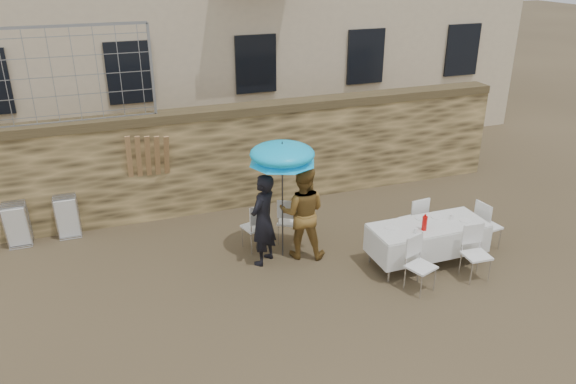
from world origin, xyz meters
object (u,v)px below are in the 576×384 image
object	(u,v)px
table_chair_side	(488,225)
table_chair_front_left	(421,265)
man_suit	(263,220)
woman_dress	(302,212)
chair_stack_right	(67,214)
couple_chair_right	(289,220)
table_chair_front_right	(477,254)
table_chair_back	(413,219)
soda_bottle	(425,223)
umbrella	(282,157)
couple_chair_left	(255,226)
chair_stack_left	(18,221)
banquet_table	(429,227)

from	to	relation	value
table_chair_side	table_chair_front_left	bearing A→B (deg)	106.14
man_suit	woman_dress	size ratio (longest dim) A/B	0.98
chair_stack_right	table_chair_side	bearing A→B (deg)	-23.62
couple_chair_right	table_chair_front_right	size ratio (longest dim) A/B	1.00
table_chair_front_right	table_chair_back	bearing A→B (deg)	104.54
table_chair_front_right	table_chair_side	bearing A→B (deg)	46.95
couple_chair_right	table_chair_back	distance (m)	2.39
soda_bottle	chair_stack_right	world-z (taller)	soda_bottle
umbrella	table_chair_side	size ratio (longest dim) A/B	2.16
couple_chair_left	chair_stack_left	xyz separation A→B (m)	(-4.22, 1.80, -0.02)
couple_chair_left	table_chair_front_right	distance (m)	4.01
banquet_table	table_chair_front_left	world-z (taller)	table_chair_front_left
soda_bottle	table_chair_front_left	world-z (taller)	soda_bottle
woman_dress	banquet_table	world-z (taller)	woman_dress
banquet_table	table_chair_back	size ratio (longest dim) A/B	2.19
soda_bottle	couple_chair_right	bearing A→B (deg)	137.23
couple_chair_left	table_chair_front_right	bearing A→B (deg)	130.29
table_chair_front_left	umbrella	bearing A→B (deg)	114.08
banquet_table	chair_stack_right	xyz separation A→B (m)	(-6.09, 3.37, -0.27)
soda_bottle	table_chair_back	distance (m)	1.11
soda_bottle	chair_stack_left	distance (m)	7.66
couple_chair_left	chair_stack_right	size ratio (longest dim) A/B	1.04
soda_bottle	table_chair_back	size ratio (longest dim) A/B	0.27
woman_dress	chair_stack_right	bearing A→B (deg)	-5.58
chair_stack_right	woman_dress	bearing A→B (deg)	-29.98
woman_dress	table_chair_front_right	bearing A→B (deg)	169.18
table_chair_side	umbrella	bearing A→B (deg)	67.88
couple_chair_right	woman_dress	bearing A→B (deg)	126.98
banquet_table	chair_stack_left	xyz separation A→B (m)	(-6.99, 3.37, -0.27)
chair_stack_left	table_chair_back	bearing A→B (deg)	-19.70
umbrella	man_suit	bearing A→B (deg)	-165.96
chair_stack_left	man_suit	bearing A→B (deg)	-29.09
umbrella	table_chair_front_right	bearing A→B (deg)	-33.21
umbrella	couple_chair_left	size ratio (longest dim) A/B	2.16
couple_chair_right	table_chair_front_left	bearing A→B (deg)	153.99
table_chair_front_right	chair_stack_right	bearing A→B (deg)	151.54
table_chair_front_right	chair_stack_right	world-z (taller)	table_chair_front_right
man_suit	table_chair_side	world-z (taller)	man_suit
couple_chair_left	chair_stack_left	world-z (taller)	couple_chair_left
woman_dress	soda_bottle	distance (m)	2.16
woman_dress	table_chair_back	distance (m)	2.26
woman_dress	couple_chair_right	world-z (taller)	woman_dress
couple_chair_left	couple_chair_right	xyz separation A→B (m)	(0.70, 0.00, 0.00)
chair_stack_right	couple_chair_right	bearing A→B (deg)	-24.10
banquet_table	chair_stack_left	bearing A→B (deg)	154.23
couple_chair_right	table_chair_front_left	distance (m)	2.75
table_chair_front_right	chair_stack_left	bearing A→B (deg)	154.74
table_chair_side	table_chair_back	bearing A→B (deg)	52.85
soda_bottle	table_chair_front_right	size ratio (longest dim) A/B	0.27
umbrella	table_chair_back	xyz separation A→B (m)	(2.56, -0.32, -1.47)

